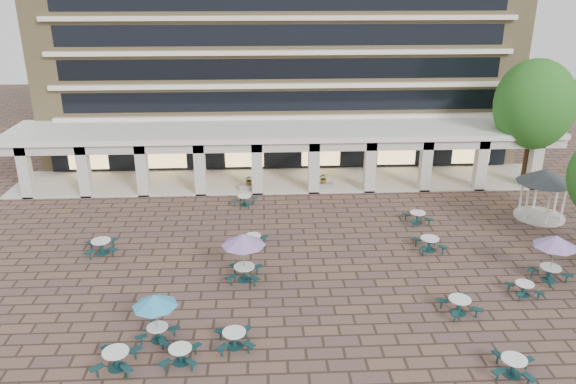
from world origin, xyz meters
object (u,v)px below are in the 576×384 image
picnic_table_0 (116,358)px  gazebo (545,181)px  picnic_table_2 (459,304)px  planter_right (324,182)px  planter_left (249,184)px  picnic_table_1 (234,338)px

picnic_table_0 → gazebo: gazebo is taller
picnic_table_0 → picnic_table_2: size_ratio=0.94×
picnic_table_2 → planter_right: size_ratio=1.39×
picnic_table_0 → planter_left: 21.17m
gazebo → planter_right: size_ratio=2.46×
picnic_table_2 → picnic_table_1: bearing=176.8°
gazebo → planter_right: (-14.02, 6.04, -2.00)m
picnic_table_2 → planter_right: (-4.69, 17.20, 0.11)m
picnic_table_2 → planter_right: 17.83m
picnic_table_0 → picnic_table_1: 4.97m
planter_right → gazebo: bearing=-23.3°
picnic_table_1 → planter_left: 19.33m
picnic_table_2 → gazebo: 14.70m
gazebo → picnic_table_0: bearing=-149.8°
gazebo → picnic_table_1: bearing=-146.5°
picnic_table_0 → gazebo: (24.89, 14.49, 2.09)m
picnic_table_1 → gazebo: gazebo is taller
planter_right → picnic_table_1: bearing=-107.4°
picnic_table_0 → planter_right: size_ratio=1.31×
planter_right → picnic_table_2: bearing=-74.8°
picnic_table_0 → planter_right: 23.23m
gazebo → planter_right: gazebo is taller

